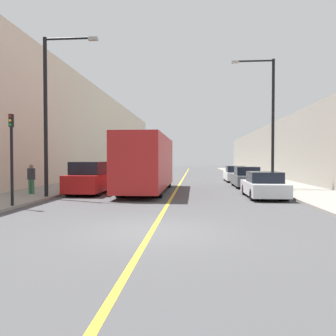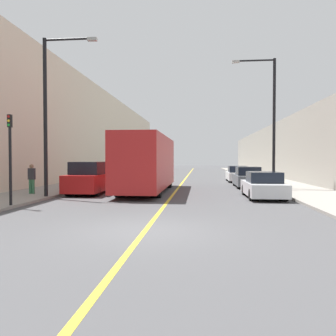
% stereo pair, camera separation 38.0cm
% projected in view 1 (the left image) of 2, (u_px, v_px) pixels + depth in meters
% --- Properties ---
extents(ground_plane, '(200.00, 200.00, 0.00)m').
position_uv_depth(ground_plane, '(152.00, 231.00, 9.66)').
color(ground_plane, '#474749').
extents(sidewalk_left, '(3.79, 72.00, 0.13)m').
position_uv_depth(sidewalk_left, '(117.00, 176.00, 40.21)').
color(sidewalk_left, gray).
rests_on(sidewalk_left, ground).
extents(sidewalk_right, '(3.79, 72.00, 0.13)m').
position_uv_depth(sidewalk_right, '(253.00, 177.00, 38.88)').
color(sidewalk_right, gray).
rests_on(sidewalk_right, ground).
extents(building_row_left, '(4.00, 72.00, 10.63)m').
position_uv_depth(building_row_left, '(86.00, 133.00, 40.38)').
color(building_row_left, beige).
rests_on(building_row_left, ground).
extents(building_row_right, '(4.00, 72.00, 6.32)m').
position_uv_depth(building_row_right, '(287.00, 150.00, 38.49)').
color(building_row_right, gray).
rests_on(building_row_right, ground).
extents(road_center_line, '(0.16, 72.00, 0.01)m').
position_uv_depth(road_center_line, '(184.00, 177.00, 39.55)').
color(road_center_line, gold).
rests_on(road_center_line, ground).
extents(bus, '(2.56, 10.34, 3.57)m').
position_uv_depth(bus, '(147.00, 163.00, 21.21)').
color(bus, '#AD1E1E').
rests_on(bus, ground).
extents(parked_suv_left, '(1.97, 4.84, 1.96)m').
position_uv_depth(parked_suv_left, '(91.00, 179.00, 20.06)').
color(parked_suv_left, maroon).
rests_on(parked_suv_left, ground).
extents(car_right_near, '(1.89, 4.43, 1.44)m').
position_uv_depth(car_right_near, '(264.00, 186.00, 17.93)').
color(car_right_near, silver).
rests_on(car_right_near, ground).
extents(car_right_mid, '(1.86, 4.34, 1.56)m').
position_uv_depth(car_right_mid, '(246.00, 178.00, 24.72)').
color(car_right_mid, '#51565B').
rests_on(car_right_mid, ground).
extents(car_right_far, '(1.85, 4.32, 1.49)m').
position_uv_depth(car_right_far, '(235.00, 175.00, 30.89)').
color(car_right_far, silver).
rests_on(car_right_far, ground).
extents(street_lamp_left, '(2.96, 0.24, 8.43)m').
position_uv_depth(street_lamp_left, '(50.00, 106.00, 17.35)').
color(street_lamp_left, black).
rests_on(street_lamp_left, sidewalk_left).
extents(street_lamp_right, '(2.96, 0.24, 8.88)m').
position_uv_depth(street_lamp_right, '(269.00, 115.00, 22.58)').
color(street_lamp_right, black).
rests_on(street_lamp_right, sidewalk_right).
extents(traffic_light, '(0.16, 0.18, 3.92)m').
position_uv_depth(traffic_light, '(12.00, 156.00, 13.99)').
color(traffic_light, black).
rests_on(traffic_light, sidewalk_left).
extents(pedestrian, '(0.38, 0.24, 1.71)m').
position_uv_depth(pedestrian, '(31.00, 178.00, 18.79)').
color(pedestrian, '#336B47').
rests_on(pedestrian, sidewalk_left).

